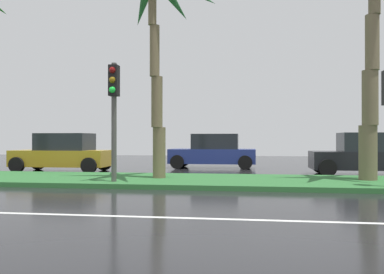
{
  "coord_description": "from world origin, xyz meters",
  "views": [
    {
      "loc": [
        0.18,
        -5.48,
        1.47
      ],
      "look_at": [
        -2.18,
        10.93,
        1.55
      ],
      "focal_mm": 38.25,
      "sensor_mm": 36.0,
      "label": 1
    }
  ],
  "objects_px": {
    "car_in_traffic_second": "(213,152)",
    "car_in_traffic_third": "(367,155)",
    "car_in_traffic_leading": "(63,153)",
    "palm_tree_centre_left": "(152,1)",
    "traffic_signal_median_left": "(114,100)"
  },
  "relations": [
    {
      "from": "palm_tree_centre_left",
      "to": "car_in_traffic_second",
      "type": "height_order",
      "value": "palm_tree_centre_left"
    },
    {
      "from": "car_in_traffic_second",
      "to": "car_in_traffic_third",
      "type": "relative_size",
      "value": 1.0
    },
    {
      "from": "car_in_traffic_second",
      "to": "car_in_traffic_third",
      "type": "bearing_deg",
      "value": 153.66
    },
    {
      "from": "car_in_traffic_leading",
      "to": "car_in_traffic_third",
      "type": "distance_m",
      "value": 13.04
    },
    {
      "from": "car_in_traffic_leading",
      "to": "car_in_traffic_second",
      "type": "height_order",
      "value": "same"
    },
    {
      "from": "palm_tree_centre_left",
      "to": "traffic_signal_median_left",
      "type": "distance_m",
      "value": 3.71
    },
    {
      "from": "palm_tree_centre_left",
      "to": "car_in_traffic_third",
      "type": "relative_size",
      "value": 1.72
    },
    {
      "from": "traffic_signal_median_left",
      "to": "car_in_traffic_second",
      "type": "distance_m",
      "value": 8.91
    },
    {
      "from": "palm_tree_centre_left",
      "to": "traffic_signal_median_left",
      "type": "bearing_deg",
      "value": -128.83
    },
    {
      "from": "traffic_signal_median_left",
      "to": "car_in_traffic_third",
      "type": "bearing_deg",
      "value": 30.31
    },
    {
      "from": "palm_tree_centre_left",
      "to": "car_in_traffic_leading",
      "type": "height_order",
      "value": "palm_tree_centre_left"
    },
    {
      "from": "car_in_traffic_leading",
      "to": "car_in_traffic_second",
      "type": "distance_m",
      "value": 7.25
    },
    {
      "from": "traffic_signal_median_left",
      "to": "car_in_traffic_second",
      "type": "xyz_separation_m",
      "value": [
        2.33,
        8.4,
        -1.86
      ]
    },
    {
      "from": "palm_tree_centre_left",
      "to": "car_in_traffic_third",
      "type": "height_order",
      "value": "palm_tree_centre_left"
    },
    {
      "from": "car_in_traffic_leading",
      "to": "palm_tree_centre_left",
      "type": "bearing_deg",
      "value": 141.44
    }
  ]
}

